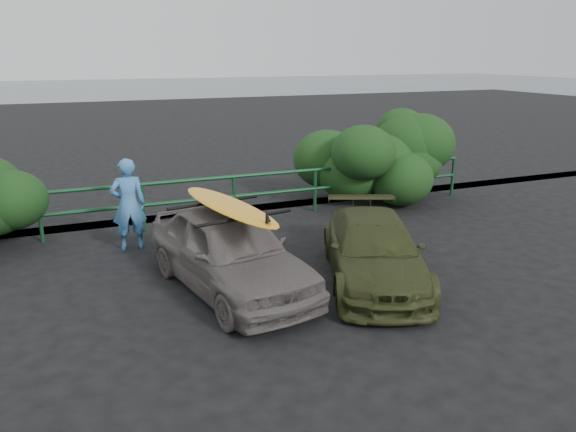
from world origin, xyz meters
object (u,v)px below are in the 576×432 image
Objects in this scene: sedan at (230,251)px; olive_vehicle at (374,250)px; surfboard at (228,206)px; man at (128,204)px; guardrail at (190,202)px.

olive_vehicle is (2.28, -0.55, -0.11)m from sedan.
sedan is 1.32× the size of surfboard.
man reaches higher than sedan.
surfboard is (1.20, -2.59, 0.50)m from man.
olive_vehicle is at bearing -23.59° from sedan.
guardrail is 3.70× the size of sedan.
surfboard is at bearing 170.06° from sedan.
guardrail is 1.82m from man.
sedan is at bearing -93.30° from guardrail.
guardrail is at bearing 76.76° from surfboard.
guardrail is 3.68m from sedan.
olive_vehicle reaches higher than guardrail.
sedan is at bearing 116.64° from man.
sedan is at bearing -9.94° from surfboard.
man is (-1.41, -1.09, 0.36)m from guardrail.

